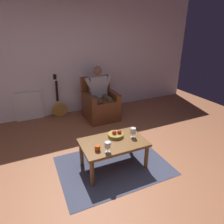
% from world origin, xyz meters
% --- Properties ---
extents(ground_plane, '(7.63, 7.63, 0.00)m').
position_xyz_m(ground_plane, '(0.00, 0.00, 0.00)').
color(ground_plane, '#9B5C3C').
extents(wall_back, '(6.76, 0.06, 2.73)m').
position_xyz_m(wall_back, '(0.00, -2.93, 1.36)').
color(wall_back, white).
rests_on(wall_back, ground).
extents(rug, '(1.68, 1.23, 0.01)m').
position_xyz_m(rug, '(0.06, -0.48, 0.00)').
color(rug, '#3D4055').
rests_on(rug, ground).
extents(armchair, '(0.71, 0.76, 0.95)m').
position_xyz_m(armchair, '(-0.44, -2.25, 0.33)').
color(armchair, brown).
rests_on(armchair, ground).
extents(person_seated, '(0.66, 0.58, 1.21)m').
position_xyz_m(person_seated, '(-0.44, -2.23, 0.65)').
color(person_seated, '#A39AA0').
rests_on(person_seated, ground).
extents(coffee_table, '(0.97, 0.62, 0.44)m').
position_xyz_m(coffee_table, '(0.06, -0.48, 0.38)').
color(coffee_table, brown).
rests_on(coffee_table, ground).
extents(guitar, '(0.36, 0.30, 1.01)m').
position_xyz_m(guitar, '(0.43, -2.73, 0.22)').
color(guitar, '#AE823C').
rests_on(guitar, ground).
extents(radiator, '(0.59, 0.06, 0.66)m').
position_xyz_m(radiator, '(1.10, -2.86, 0.33)').
color(radiator, white).
rests_on(radiator, ground).
extents(wine_glass_near, '(0.08, 0.08, 0.16)m').
position_xyz_m(wine_glass_near, '(-0.27, -0.47, 0.54)').
color(wine_glass_near, silver).
rests_on(wine_glass_near, coffee_table).
extents(wine_glass_far, '(0.08, 0.08, 0.16)m').
position_xyz_m(wine_glass_far, '(0.24, -0.27, 0.55)').
color(wine_glass_far, silver).
rests_on(wine_glass_far, coffee_table).
extents(fruit_bowl, '(0.24, 0.24, 0.11)m').
position_xyz_m(fruit_bowl, '(-0.04, -0.60, 0.47)').
color(fruit_bowl, olive).
rests_on(fruit_bowl, coffee_table).
extents(candle_jar, '(0.08, 0.08, 0.08)m').
position_xyz_m(candle_jar, '(0.36, -0.36, 0.48)').
color(candle_jar, '#B74816').
rests_on(candle_jar, coffee_table).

